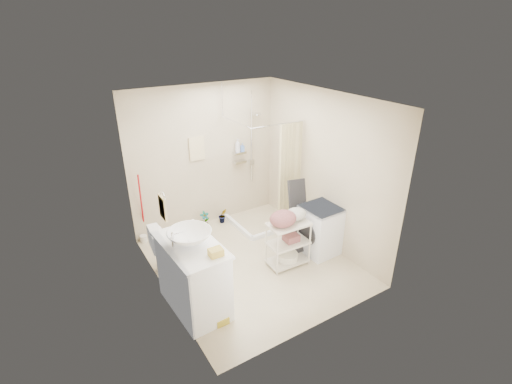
% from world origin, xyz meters
% --- Properties ---
extents(floor, '(3.20, 3.20, 0.00)m').
position_xyz_m(floor, '(0.00, 0.00, 0.00)').
color(floor, beige).
rests_on(floor, ground).
extents(ceiling, '(2.80, 3.20, 0.04)m').
position_xyz_m(ceiling, '(0.00, 0.00, 2.60)').
color(ceiling, silver).
rests_on(ceiling, ground).
extents(wall_back, '(2.80, 0.04, 2.60)m').
position_xyz_m(wall_back, '(0.00, 1.60, 1.30)').
color(wall_back, beige).
rests_on(wall_back, ground).
extents(wall_front, '(2.80, 0.04, 2.60)m').
position_xyz_m(wall_front, '(0.00, -1.60, 1.30)').
color(wall_front, beige).
rests_on(wall_front, ground).
extents(wall_left, '(0.04, 3.20, 2.60)m').
position_xyz_m(wall_left, '(-1.40, 0.00, 1.30)').
color(wall_left, beige).
rests_on(wall_left, ground).
extents(wall_right, '(0.04, 3.20, 2.60)m').
position_xyz_m(wall_right, '(1.40, 0.00, 1.30)').
color(wall_right, beige).
rests_on(wall_right, ground).
extents(vanity, '(0.69, 1.15, 0.99)m').
position_xyz_m(vanity, '(-1.16, -0.45, 0.49)').
color(vanity, white).
rests_on(vanity, ground).
extents(sink, '(0.68, 0.68, 0.19)m').
position_xyz_m(sink, '(-1.16, -0.45, 1.08)').
color(sink, white).
rests_on(sink, vanity).
extents(counter_basket, '(0.17, 0.13, 0.09)m').
position_xyz_m(counter_basket, '(-1.00, -0.85, 1.03)').
color(counter_basket, gold).
rests_on(counter_basket, vanity).
extents(floor_basket, '(0.25, 0.20, 0.14)m').
position_xyz_m(floor_basket, '(-1.01, -0.93, 0.07)').
color(floor_basket, gold).
rests_on(floor_basket, ground).
extents(toilet, '(0.79, 0.50, 0.76)m').
position_xyz_m(toilet, '(-1.04, 0.52, 0.38)').
color(toilet, white).
rests_on(toilet, ground).
extents(mop, '(0.16, 0.16, 1.31)m').
position_xyz_m(mop, '(-1.29, 1.52, 0.65)').
color(mop, '#A5060D').
rests_on(mop, ground).
extents(potted_plant_a, '(0.19, 0.13, 0.34)m').
position_xyz_m(potted_plant_a, '(-0.17, 1.38, 0.17)').
color(potted_plant_a, brown).
rests_on(potted_plant_a, ground).
extents(potted_plant_b, '(0.18, 0.15, 0.29)m').
position_xyz_m(potted_plant_b, '(0.22, 1.41, 0.15)').
color(potted_plant_b, brown).
rests_on(potted_plant_b, ground).
extents(hanging_towel, '(0.28, 0.03, 0.42)m').
position_xyz_m(hanging_towel, '(-0.15, 1.58, 1.50)').
color(hanging_towel, beige).
rests_on(hanging_towel, wall_back).
extents(towel_ring, '(0.04, 0.22, 0.34)m').
position_xyz_m(towel_ring, '(-1.38, -0.20, 1.47)').
color(towel_ring, beige).
rests_on(towel_ring, wall_left).
extents(tp_holder, '(0.08, 0.12, 0.14)m').
position_xyz_m(tp_holder, '(-1.36, 0.05, 0.72)').
color(tp_holder, white).
rests_on(tp_holder, wall_left).
extents(shower, '(1.10, 1.10, 2.10)m').
position_xyz_m(shower, '(0.85, 1.05, 1.05)').
color(shower, white).
rests_on(shower, ground).
extents(shampoo_bottle_a, '(0.12, 0.12, 0.25)m').
position_xyz_m(shampoo_bottle_a, '(0.63, 1.52, 1.44)').
color(shampoo_bottle_a, silver).
rests_on(shampoo_bottle_a, shower).
extents(shampoo_bottle_b, '(0.09, 0.09, 0.16)m').
position_xyz_m(shampoo_bottle_b, '(0.73, 1.51, 1.40)').
color(shampoo_bottle_b, '#4768B0').
rests_on(shampoo_bottle_b, shower).
extents(washing_machine, '(0.58, 0.60, 0.83)m').
position_xyz_m(washing_machine, '(1.14, -0.31, 0.41)').
color(washing_machine, silver).
rests_on(washing_machine, ground).
extents(laundry_rack, '(0.65, 0.40, 0.88)m').
position_xyz_m(laundry_rack, '(0.48, -0.32, 0.44)').
color(laundry_rack, beige).
rests_on(laundry_rack, ground).
extents(ironing_board, '(0.36, 0.13, 1.26)m').
position_xyz_m(ironing_board, '(0.87, -0.06, 0.63)').
color(ironing_board, black).
rests_on(ironing_board, ground).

